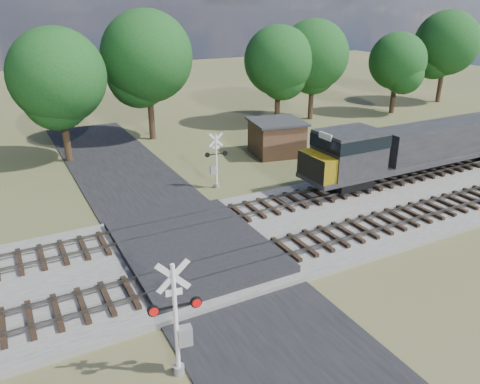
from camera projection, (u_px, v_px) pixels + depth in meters
ground at (198, 257)px, 23.67m from camera, size 160.00×160.00×0.00m
ballast_bed at (346, 212)px, 28.38m from camera, size 140.00×10.00×0.30m
road at (198, 256)px, 23.66m from camera, size 7.00×60.00×0.08m
crossing_panel at (194, 247)px, 23.96m from camera, size 7.00×9.00×0.62m
track_near at (271, 253)px, 23.24m from camera, size 140.00×2.60×0.33m
track_far at (226, 215)px, 27.33m from camera, size 140.00×2.60×0.33m
crossing_signal_near at (179, 329)px, 15.61m from camera, size 1.81×0.44×4.51m
crossing_signal_far at (215, 165)px, 31.92m from camera, size 1.57×0.41×3.93m
equipment_shed at (277, 137)px, 39.21m from camera, size 4.90×4.90×2.87m
treeline at (190, 65)px, 42.40m from camera, size 81.09×10.91×11.55m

